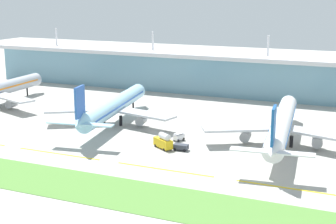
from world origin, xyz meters
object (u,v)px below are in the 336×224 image
object	(u,v)px
airliner_far_middle	(282,125)
baggage_cart	(179,137)
airliner_near_middle	(113,106)
fuel_truck	(163,141)
pushback_tug	(181,147)

from	to	relation	value
airliner_far_middle	baggage_cart	distance (m)	32.28
airliner_near_middle	fuel_truck	bearing A→B (deg)	-34.70
baggage_cart	airliner_near_middle	bearing A→B (deg)	161.26
fuel_truck	baggage_cart	bearing A→B (deg)	83.34
fuel_truck	pushback_tug	bearing A→B (deg)	5.53
airliner_far_middle	baggage_cart	bearing A→B (deg)	-164.84
airliner_near_middle	baggage_cart	xyz separation A→B (m)	(29.45, -9.99, -5.19)
airliner_far_middle	fuel_truck	world-z (taller)	airliner_far_middle
airliner_far_middle	pushback_tug	distance (m)	32.08
baggage_cart	fuel_truck	bearing A→B (deg)	-96.66
baggage_cart	pushback_tug	bearing A→B (deg)	-64.39
pushback_tug	airliner_far_middle	bearing A→B (deg)	33.44
pushback_tug	baggage_cart	world-z (taller)	baggage_cart
airliner_far_middle	baggage_cart	size ratio (longest dim) A/B	17.89
airliner_far_middle	fuel_truck	bearing A→B (deg)	-150.60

